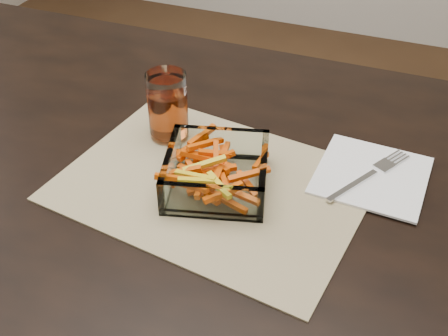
# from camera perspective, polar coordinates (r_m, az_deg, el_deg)

# --- Properties ---
(dining_table) EXTENTS (1.60, 0.90, 0.75)m
(dining_table) POSITION_cam_1_polar(r_m,az_deg,el_deg) (0.95, -2.95, -4.50)
(dining_table) COLOR black
(dining_table) RESTS_ON ground
(placemat) EXTENTS (0.49, 0.39, 0.00)m
(placemat) POSITION_cam_1_polar(r_m,az_deg,el_deg) (0.86, -1.12, -1.69)
(placemat) COLOR tan
(placemat) RESTS_ON dining_table
(glass_bowl) EXTENTS (0.18, 0.18, 0.06)m
(glass_bowl) POSITION_cam_1_polar(r_m,az_deg,el_deg) (0.84, -0.77, -0.57)
(glass_bowl) COLOR white
(glass_bowl) RESTS_ON placemat
(tumbler) EXTENTS (0.07, 0.07, 0.12)m
(tumbler) POSITION_cam_1_polar(r_m,az_deg,el_deg) (0.94, -5.72, 6.05)
(tumbler) COLOR white
(tumbler) RESTS_ON placemat
(napkin) EXTENTS (0.17, 0.17, 0.00)m
(napkin) POSITION_cam_1_polar(r_m,az_deg,el_deg) (0.90, 14.76, -0.71)
(napkin) COLOR white
(napkin) RESTS_ON placemat
(fork) EXTENTS (0.10, 0.17, 0.00)m
(fork) POSITION_cam_1_polar(r_m,az_deg,el_deg) (0.90, 14.70, -0.59)
(fork) COLOR silver
(fork) RESTS_ON napkin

